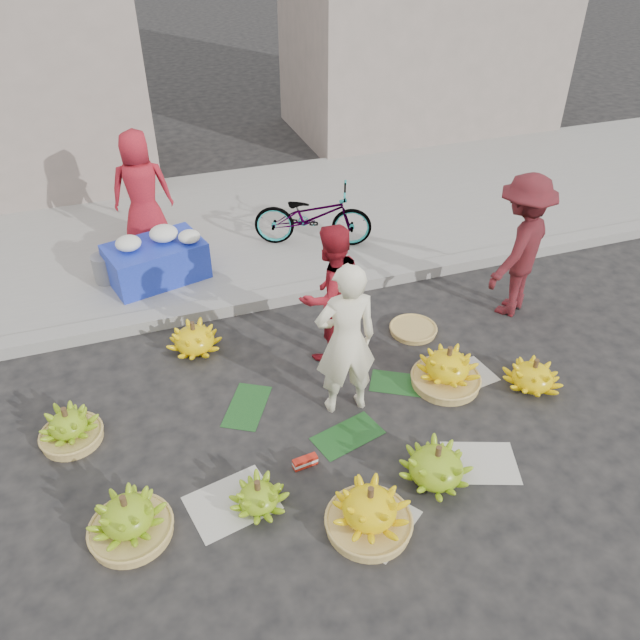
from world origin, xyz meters
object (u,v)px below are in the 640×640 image
object	(u,v)px
vendor_cream	(346,341)
bicycle	(313,216)
banana_bunch_0	(128,518)
banana_bunch_4	(533,375)
flower_table	(157,259)

from	to	relation	value
vendor_cream	bicycle	world-z (taller)	vendor_cream
banana_bunch_0	vendor_cream	distance (m)	2.37
banana_bunch_0	banana_bunch_4	size ratio (longest dim) A/B	0.99
banana_bunch_0	banana_bunch_4	world-z (taller)	banana_bunch_0
banana_bunch_0	banana_bunch_4	distance (m)	4.07
vendor_cream	bicycle	size ratio (longest dim) A/B	1.01
banana_bunch_0	flower_table	xyz separation A→B (m)	(0.71, 3.68, 0.21)
vendor_cream	flower_table	bearing A→B (deg)	-59.54
banana_bunch_0	bicycle	bearing A→B (deg)	53.92
banana_bunch_4	bicycle	size ratio (longest dim) A/B	0.41
flower_table	bicycle	bearing A→B (deg)	-8.15
banana_bunch_0	vendor_cream	xyz separation A→B (m)	(2.13, 0.83, 0.62)
vendor_cream	banana_bunch_4	bearing A→B (deg)	172.72
banana_bunch_4	bicycle	bearing A→B (deg)	108.98
banana_bunch_0	flower_table	bearing A→B (deg)	79.09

